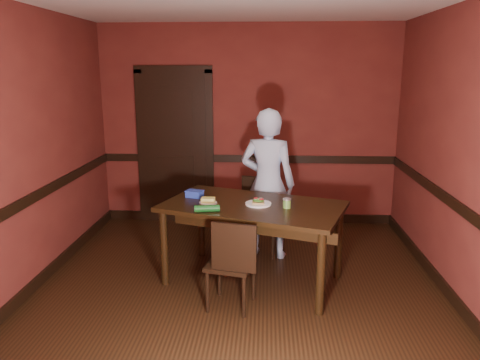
# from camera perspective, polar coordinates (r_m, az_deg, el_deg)

# --- Properties ---
(floor) EXTENTS (4.00, 4.50, 0.01)m
(floor) POSITION_cam_1_polar(r_m,az_deg,el_deg) (4.61, -0.26, -13.85)
(floor) COLOR black
(floor) RESTS_ON ground
(wall_back) EXTENTS (4.00, 0.02, 2.70)m
(wall_back) POSITION_cam_1_polar(r_m,az_deg,el_deg) (6.39, 0.98, 6.60)
(wall_back) COLOR maroon
(wall_back) RESTS_ON ground
(wall_front) EXTENTS (4.00, 0.02, 2.70)m
(wall_front) POSITION_cam_1_polar(r_m,az_deg,el_deg) (2.00, -4.32, -8.99)
(wall_front) COLOR maroon
(wall_front) RESTS_ON ground
(wall_left) EXTENTS (0.02, 4.50, 2.70)m
(wall_left) POSITION_cam_1_polar(r_m,az_deg,el_deg) (4.73, -25.28, 2.87)
(wall_left) COLOR maroon
(wall_left) RESTS_ON ground
(wall_right) EXTENTS (0.02, 4.50, 2.70)m
(wall_right) POSITION_cam_1_polar(r_m,az_deg,el_deg) (4.51, 26.03, 2.33)
(wall_right) COLOR maroon
(wall_right) RESTS_ON ground
(dado_back) EXTENTS (4.00, 0.03, 0.10)m
(dado_back) POSITION_cam_1_polar(r_m,az_deg,el_deg) (6.44, 0.96, 2.60)
(dado_back) COLOR black
(dado_back) RESTS_ON ground
(dado_left) EXTENTS (0.03, 4.50, 0.10)m
(dado_left) POSITION_cam_1_polar(r_m,az_deg,el_deg) (4.81, -24.59, -2.39)
(dado_left) COLOR black
(dado_left) RESTS_ON ground
(dado_right) EXTENTS (0.03, 4.50, 0.10)m
(dado_right) POSITION_cam_1_polar(r_m,az_deg,el_deg) (4.60, 25.29, -3.16)
(dado_right) COLOR black
(dado_right) RESTS_ON ground
(baseboard_back) EXTENTS (4.00, 0.03, 0.12)m
(baseboard_back) POSITION_cam_1_polar(r_m,az_deg,el_deg) (6.65, 0.93, -4.52)
(baseboard_back) COLOR black
(baseboard_back) RESTS_ON ground
(baseboard_left) EXTENTS (0.03, 4.50, 0.12)m
(baseboard_left) POSITION_cam_1_polar(r_m,az_deg,el_deg) (5.09, -23.66, -11.53)
(baseboard_left) COLOR black
(baseboard_left) RESTS_ON ground
(baseboard_right) EXTENTS (0.03, 4.50, 0.12)m
(baseboard_right) POSITION_cam_1_polar(r_m,az_deg,el_deg) (4.89, 24.28, -12.65)
(baseboard_right) COLOR black
(baseboard_right) RESTS_ON ground
(door) EXTENTS (1.05, 0.07, 2.20)m
(door) POSITION_cam_1_polar(r_m,az_deg,el_deg) (6.51, -7.90, 4.30)
(door) COLOR black
(door) RESTS_ON ground
(dining_table) EXTENTS (1.95, 1.48, 0.81)m
(dining_table) POSITION_cam_1_polar(r_m,az_deg,el_deg) (4.74, 1.55, -7.68)
(dining_table) COLOR black
(dining_table) RESTS_ON floor
(chair_far) EXTENTS (0.49, 0.49, 0.87)m
(chair_far) POSITION_cam_1_polar(r_m,az_deg,el_deg) (5.43, 2.66, -4.54)
(chair_far) COLOR black
(chair_far) RESTS_ON floor
(chair_near) EXTENTS (0.47, 0.47, 0.85)m
(chair_near) POSITION_cam_1_polar(r_m,az_deg,el_deg) (4.24, -1.12, -10.02)
(chair_near) COLOR black
(chair_near) RESTS_ON floor
(person) EXTENTS (0.69, 0.53, 1.70)m
(person) POSITION_cam_1_polar(r_m,az_deg,el_deg) (5.26, 3.39, -0.48)
(person) COLOR #A8C0E0
(person) RESTS_ON floor
(sandwich_plate) EXTENTS (0.26, 0.26, 0.06)m
(sandwich_plate) POSITION_cam_1_polar(r_m,az_deg,el_deg) (4.59, 2.25, -2.80)
(sandwich_plate) COLOR white
(sandwich_plate) RESTS_ON dining_table
(sauce_jar) EXTENTS (0.08, 0.08, 0.09)m
(sauce_jar) POSITION_cam_1_polar(r_m,az_deg,el_deg) (4.50, 5.73, -2.83)
(sauce_jar) COLOR #5D8C39
(sauce_jar) RESTS_ON dining_table
(cheese_saucer) EXTENTS (0.18, 0.18, 0.06)m
(cheese_saucer) POSITION_cam_1_polar(r_m,az_deg,el_deg) (4.65, -3.90, -2.57)
(cheese_saucer) COLOR white
(cheese_saucer) RESTS_ON dining_table
(food_tub) EXTENTS (0.20, 0.17, 0.07)m
(food_tub) POSITION_cam_1_polar(r_m,az_deg,el_deg) (4.87, -5.56, -1.68)
(food_tub) COLOR blue
(food_tub) RESTS_ON dining_table
(wrapped_veg) EXTENTS (0.24, 0.11, 0.07)m
(wrapped_veg) POSITION_cam_1_polar(r_m,az_deg,el_deg) (4.37, -4.05, -3.48)
(wrapped_veg) COLOR #114718
(wrapped_veg) RESTS_ON dining_table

